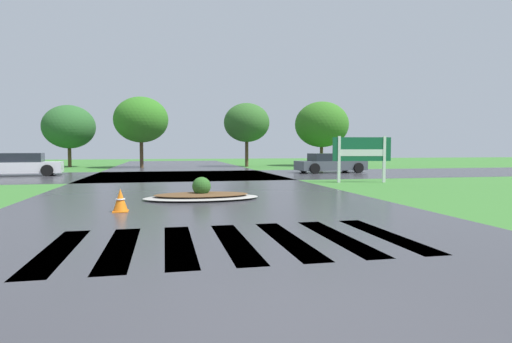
% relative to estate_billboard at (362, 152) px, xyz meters
% --- Properties ---
extents(asphalt_roadway, '(10.43, 80.00, 0.01)m').
position_rel_estate_billboard_xyz_m(asphalt_roadway, '(-7.59, -4.47, -1.39)').
color(asphalt_roadway, '#35353A').
rests_on(asphalt_roadway, ground).
extents(asphalt_cross_road, '(90.00, 9.38, 0.01)m').
position_rel_estate_billboard_xyz_m(asphalt_cross_road, '(-7.59, 6.67, -1.39)').
color(asphalt_cross_road, '#35353A').
rests_on(asphalt_cross_road, ground).
extents(crosswalk_stripes, '(5.85, 3.06, 0.01)m').
position_rel_estate_billboard_xyz_m(crosswalk_stripes, '(-7.59, -10.86, -1.39)').
color(crosswalk_stripes, white).
rests_on(crosswalk_stripes, ground).
extents(estate_billboard, '(2.61, 0.54, 2.09)m').
position_rel_estate_billboard_xyz_m(estate_billboard, '(0.00, 0.00, 0.00)').
color(estate_billboard, white).
rests_on(estate_billboard, ground).
extents(median_island, '(3.45, 1.72, 0.68)m').
position_rel_estate_billboard_xyz_m(median_island, '(-7.62, -4.91, -1.26)').
color(median_island, '#9E9B93').
rests_on(median_island, ground).
extents(car_dark_suv, '(4.43, 2.22, 1.22)m').
position_rel_estate_billboard_xyz_m(car_dark_suv, '(1.57, 7.59, -0.81)').
color(car_dark_suv, '#4C545B').
rests_on(car_dark_suv, ground).
extents(car_silver_hatch, '(4.54, 2.50, 1.28)m').
position_rel_estate_billboard_xyz_m(car_silver_hatch, '(-16.60, 8.36, -0.80)').
color(car_silver_hatch, silver).
rests_on(car_silver_hatch, ground).
extents(traffic_cone, '(0.36, 0.36, 0.57)m').
position_rel_estate_billboard_xyz_m(traffic_cone, '(-9.75, -7.03, -1.12)').
color(traffic_cone, orange).
rests_on(traffic_cone, ground).
extents(background_treeline, '(40.99, 6.72, 5.65)m').
position_rel_estate_billboard_xyz_m(background_treeline, '(-13.04, 18.21, 2.21)').
color(background_treeline, '#4C3823').
rests_on(background_treeline, ground).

